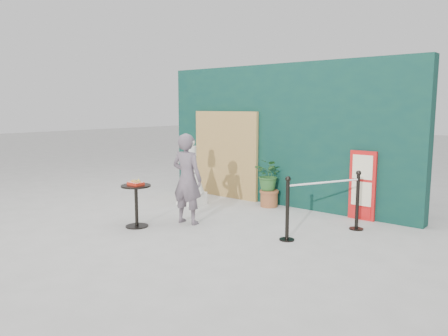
# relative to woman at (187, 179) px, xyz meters

# --- Properties ---
(ground) EXTENTS (60.00, 60.00, 0.00)m
(ground) POSITION_rel_woman_xyz_m (0.43, -0.68, -0.82)
(ground) COLOR #ADAAA5
(ground) RESTS_ON ground
(back_wall) EXTENTS (6.00, 0.30, 3.00)m
(back_wall) POSITION_rel_woman_xyz_m (0.43, 2.47, 0.68)
(back_wall) COLOR #0A2D2A
(back_wall) RESTS_ON ground
(bamboo_fence) EXTENTS (1.80, 0.08, 2.00)m
(bamboo_fence) POSITION_rel_woman_xyz_m (-0.97, 2.26, 0.18)
(bamboo_fence) COLOR tan
(bamboo_fence) RESTS_ON ground
(woman) EXTENTS (0.65, 0.48, 1.64)m
(woman) POSITION_rel_woman_xyz_m (0.00, 0.00, 0.00)
(woman) COLOR #695A64
(woman) RESTS_ON ground
(menu_board) EXTENTS (0.50, 0.07, 1.30)m
(menu_board) POSITION_rel_woman_xyz_m (2.33, 2.27, -0.17)
(menu_board) COLOR red
(menu_board) RESTS_ON ground
(statue) EXTENTS (0.57, 0.57, 1.45)m
(statue) POSITION_rel_woman_xyz_m (-1.03, 1.17, -0.23)
(statue) COLOR white
(statue) RESTS_ON ground
(cafe_table) EXTENTS (0.52, 0.52, 0.75)m
(cafe_table) POSITION_rel_woman_xyz_m (-0.53, -0.74, -0.32)
(cafe_table) COLOR black
(cafe_table) RESTS_ON ground
(food_basket) EXTENTS (0.26, 0.19, 0.11)m
(food_basket) POSITION_rel_woman_xyz_m (-0.52, -0.74, -0.03)
(food_basket) COLOR red
(food_basket) RESTS_ON cafe_table
(planter) EXTENTS (0.60, 0.52, 1.02)m
(planter) POSITION_rel_woman_xyz_m (0.40, 2.06, -0.23)
(planter) COLOR #985B31
(planter) RESTS_ON ground
(stanchion_barrier) EXTENTS (0.84, 1.54, 1.03)m
(stanchion_barrier) POSITION_rel_woman_xyz_m (2.24, 0.93, -0.33)
(stanchion_barrier) COLOR black
(stanchion_barrier) RESTS_ON ground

